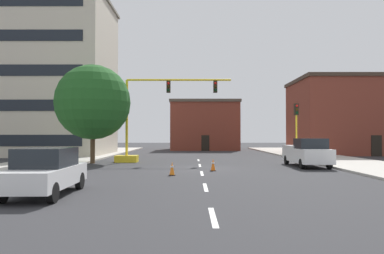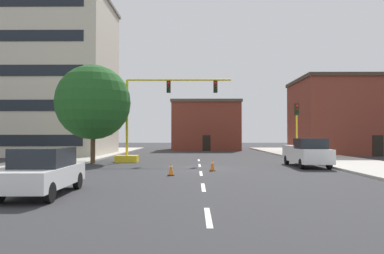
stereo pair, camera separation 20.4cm
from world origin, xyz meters
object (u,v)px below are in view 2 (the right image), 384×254
Objects in this scene: traffic_light_pole_right at (297,119)px; pickup_truck_white at (307,153)px; traffic_signal_gantry at (142,134)px; sedan_white_near_left at (43,171)px; traffic_cone_roadside_b at (171,169)px; traffic_cone_roadside_a at (212,165)px; tree_left_near at (93,102)px.

pickup_truck_white is (-0.51, -4.17, -2.55)m from traffic_light_pole_right.
traffic_signal_gantry reaches higher than pickup_truck_white.
pickup_truck_white reaches higher than sedan_white_near_left.
traffic_cone_roadside_b is at bearing -149.03° from pickup_truck_white.
sedan_white_near_left is 11.19m from traffic_cone_roadside_a.
tree_left_near reaches higher than traffic_cone_roadside_b.
pickup_truck_white is (12.17, -4.20, -1.29)m from traffic_signal_gantry.
traffic_cone_roadside_b is (-2.39, -2.49, -0.00)m from traffic_cone_roadside_a.
tree_left_near is at bearing 169.56° from pickup_truck_white.
sedan_white_near_left reaches higher than traffic_cone_roadside_b.
traffic_signal_gantry is at bearing 19.37° from tree_left_near.
tree_left_near is 10.11× the size of traffic_cone_roadside_b.
traffic_signal_gantry reaches higher than traffic_light_pole_right.
pickup_truck_white is 17.98m from sedan_white_near_left.
traffic_light_pole_right is 21.48m from sedan_white_near_left.
traffic_cone_roadside_a is at bearing 53.21° from sedan_white_near_left.
sedan_white_near_left is 5.95× the size of traffic_cone_roadside_b.
pickup_truck_white reaches higher than traffic_cone_roadside_b.
tree_left_near is 1.43× the size of pickup_truck_white.
traffic_signal_gantry is 12.74m from traffic_light_pole_right.
pickup_truck_white is 10.67m from traffic_cone_roadside_b.
traffic_cone_roadside_a is (5.42, -7.20, -1.89)m from traffic_signal_gantry.
traffic_cone_roadside_a is (-6.74, -2.99, -0.60)m from pickup_truck_white.
traffic_light_pole_right is 6.21× the size of traffic_cone_roadside_a.
sedan_white_near_left is at bearing -130.87° from traffic_light_pole_right.
pickup_truck_white reaches higher than traffic_cone_roadside_a.
pickup_truck_white is 7.01× the size of traffic_cone_roadside_a.
traffic_cone_roadside_b is (-9.65, -9.66, -3.15)m from traffic_light_pole_right.
pickup_truck_white is at bearing 41.64° from sedan_white_near_left.
traffic_light_pole_right is 10.67m from traffic_cone_roadside_a.
traffic_signal_gantry is 4.63m from tree_left_near.
tree_left_near is 11.61m from traffic_cone_roadside_b.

